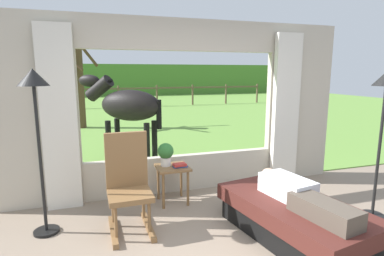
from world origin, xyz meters
The scene contains 15 objects.
back_wall_with_window centered at (0.00, 2.26, 1.25)m, with size 5.20×0.12×2.55m.
curtain_panel_left centered at (-1.69, 2.12, 1.20)m, with size 0.44×0.10×2.40m, color silver.
curtain_panel_right centered at (1.69, 2.12, 1.20)m, with size 0.44×0.10×2.40m, color silver.
outdoor_pasture_lawn centered at (0.00, 13.16, 0.01)m, with size 36.00×21.68×0.02m, color olive.
distant_hill_ridge centered at (0.00, 23.00, 1.20)m, with size 36.00×2.00×2.40m, color #487A2E.
recliner_sofa centered at (0.76, 0.52, 0.22)m, with size 1.18×1.83×0.42m.
reclining_person centered at (0.76, 0.47, 0.52)m, with size 0.44×1.43×0.22m.
rocking_chair centered at (-0.93, 1.30, 0.55)m, with size 0.49×0.69×1.12m.
side_table centered at (-0.27, 1.84, 0.43)m, with size 0.44×0.44×0.52m.
potted_plant centered at (-0.35, 1.90, 0.70)m, with size 0.22×0.22×0.32m.
book_stack centered at (-0.18, 1.78, 0.55)m, with size 0.20×0.14×0.05m.
floor_lamp_left centered at (-1.85, 1.46, 1.48)m, with size 0.32×0.32×1.84m.
horse centered at (-0.65, 3.92, 1.16)m, with size 1.65×1.37×1.73m.
pasture_tree centered at (-1.69, 8.40, 1.63)m, with size 1.30×1.29×3.43m.
pasture_fence_line centered at (0.00, 14.18, 0.74)m, with size 16.10×0.10×1.10m.
Camera 1 is at (-1.27, -2.16, 1.80)m, focal length 29.04 mm.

